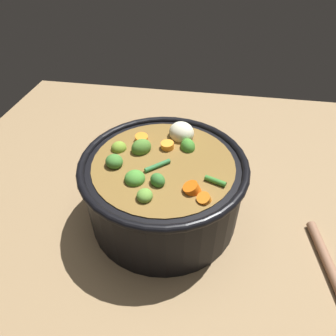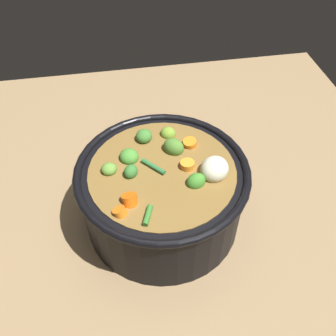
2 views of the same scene
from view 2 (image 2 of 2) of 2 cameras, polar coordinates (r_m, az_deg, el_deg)
ground_plane at (r=0.74m, az=-0.78°, el=-7.53°), size 1.10×1.10×0.00m
cooking_pot at (r=0.68m, az=-0.81°, el=-3.86°), size 0.31×0.31×0.17m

